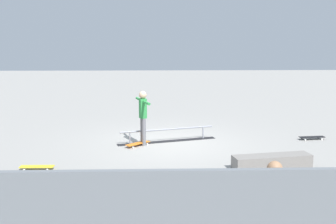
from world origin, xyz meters
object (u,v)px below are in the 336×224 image
Objects in this scene: loose_skateboard_black at (312,137)px; grind_rail at (168,136)px; skater_main at (143,114)px; loose_skateboard_yellow at (37,167)px; bystander_black_shirt at (273,209)px; skate_ledge at (272,162)px; skateboard_main at (138,144)px.

grind_rail is at bearing 174.95° from loose_skateboard_black.
skater_main is at bearing 11.70° from grind_rail.
loose_skateboard_black is 1.02× the size of loose_skateboard_yellow.
skater_main is 2.00× the size of loose_skateboard_yellow.
skate_ledge is at bearing 117.05° from bystander_black_shirt.
grind_rail is at bearing -48.66° from skate_ledge.
grind_rail is 1.12m from skater_main.
bystander_black_shirt is at bearing -45.03° from loose_skateboard_yellow.
skateboard_main is 0.48× the size of bystander_black_shirt.
grind_rail is 3.79× the size of loose_skateboard_yellow.
skater_main is 2.22× the size of skateboard_main.
skateboard_main is 5.41m from loose_skateboard_black.
loose_skateboard_yellow is at bearing -166.49° from loose_skateboard_black.
skate_ledge is 2.39× the size of loose_skateboard_yellow.
loose_skateboard_black is (-5.22, -0.50, -0.85)m from skater_main.
grind_rail is at bearing -13.03° from skateboard_main.
skater_main is at bearing 42.95° from loose_skateboard_yellow.
skater_main reaches higher than skate_ledge.
skateboard_main and loose_skateboard_yellow have the same top height.
grind_rail is at bearing 40.09° from loose_skateboard_yellow.
grind_rail is 3.68m from skate_ledge.
loose_skateboard_yellow is at bearing -65.17° from skater_main.
skateboard_main is at bearing -179.75° from loose_skateboard_black.
loose_skateboard_yellow is (7.69, 2.78, 0.00)m from loose_skateboard_black.
skateboard_main is at bearing -68.42° from skater_main.
bystander_black_shirt reaches higher than skate_ledge.
grind_rail is 3.71× the size of loose_skateboard_black.
skate_ledge is 4.02m from skater_main.
bystander_black_shirt is at bearing 74.04° from skate_ledge.
loose_skateboard_black is at bearing 108.34° from bystander_black_shirt.
grind_rail is 4.23× the size of skateboard_main.
skate_ledge is at bearing 114.77° from grind_rail.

